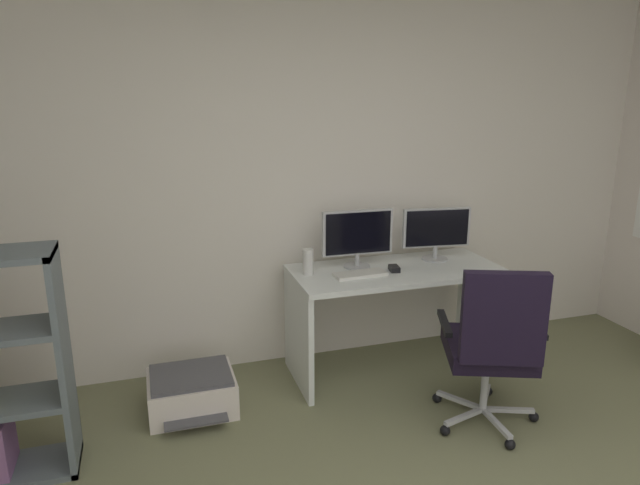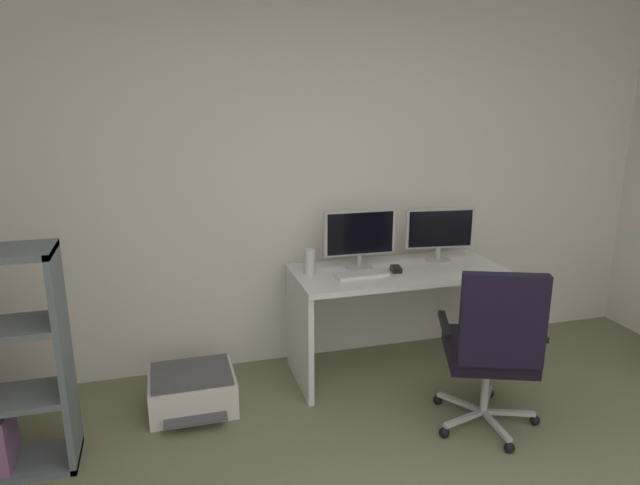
% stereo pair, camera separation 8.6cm
% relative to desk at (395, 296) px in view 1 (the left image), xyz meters
% --- Properties ---
extents(wall_back, '(5.28, 0.10, 2.76)m').
position_rel_desk_xyz_m(wall_back, '(-0.52, 0.44, 0.84)').
color(wall_back, silver).
rests_on(wall_back, ground).
extents(desk, '(1.41, 0.63, 0.74)m').
position_rel_desk_xyz_m(desk, '(0.00, 0.00, 0.00)').
color(desk, silver).
rests_on(desk, ground).
extents(monitor_main, '(0.49, 0.18, 0.39)m').
position_rel_desk_xyz_m(monitor_main, '(-0.24, 0.11, 0.42)').
color(monitor_main, '#B2B5B7').
rests_on(monitor_main, desk).
extents(monitor_secondary, '(0.48, 0.18, 0.37)m').
position_rel_desk_xyz_m(monitor_secondary, '(0.34, 0.11, 0.41)').
color(monitor_secondary, '#B2B5B7').
rests_on(monitor_secondary, desk).
extents(keyboard, '(0.35, 0.15, 0.02)m').
position_rel_desk_xyz_m(keyboard, '(-0.29, -0.07, 0.21)').
color(keyboard, silver).
rests_on(keyboard, desk).
extents(computer_mouse, '(0.08, 0.11, 0.03)m').
position_rel_desk_xyz_m(computer_mouse, '(-0.04, -0.05, 0.22)').
color(computer_mouse, black).
rests_on(computer_mouse, desk).
extents(desktop_speaker, '(0.07, 0.07, 0.17)m').
position_rel_desk_xyz_m(desktop_speaker, '(-0.60, 0.06, 0.28)').
color(desktop_speaker, silver).
rests_on(desktop_speaker, desk).
extents(office_chair, '(0.64, 0.68, 1.01)m').
position_rel_desk_xyz_m(office_chair, '(0.21, -0.84, 0.01)').
color(office_chair, '#B7BABC').
rests_on(office_chair, ground).
extents(printer, '(0.51, 0.51, 0.24)m').
position_rel_desk_xyz_m(printer, '(-1.39, -0.12, -0.42)').
color(printer, silver).
rests_on(printer, ground).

